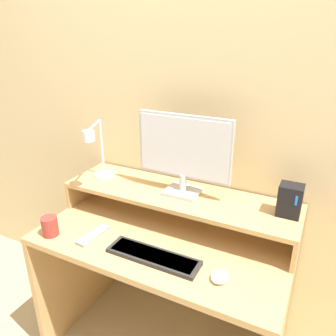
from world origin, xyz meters
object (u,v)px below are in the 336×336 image
monitor (184,152)px  mug (50,226)px  mouse (220,277)px  desk_lamp (97,153)px  remote_control (93,235)px  router_dock (290,200)px  keyboard (153,256)px

monitor → mug: bearing=-141.3°
mouse → desk_lamp: bearing=161.6°
monitor → remote_control: (-0.31, -0.32, -0.36)m
mouse → monitor: bearing=132.8°
desk_lamp → router_dock: size_ratio=2.25×
router_dock → mouse: 0.45m
monitor → mouse: 0.58m
keyboard → mug: bearing=-172.9°
monitor → router_dock: monitor is taller
keyboard → mug: mug is taller
router_dock → keyboard: bearing=-143.4°
desk_lamp → remote_control: (0.13, -0.24, -0.31)m
desk_lamp → mouse: (0.75, -0.25, -0.30)m
router_dock → mug: router_dock is taller
keyboard → mouse: mouse is taller
monitor → keyboard: bearing=-87.0°
mouse → remote_control: size_ratio=0.45×
mug → monitor: bearing=38.7°
monitor → desk_lamp: monitor is taller
desk_lamp → mug: size_ratio=3.44×
remote_control → keyboard: bearing=-2.3°
mug → mouse: bearing=4.7°
keyboard → mouse: (0.29, 0.00, 0.00)m
mouse → keyboard: bearing=-179.7°
desk_lamp → router_dock: desk_lamp is taller
keyboard → remote_control: bearing=177.7°
desk_lamp → keyboard: size_ratio=0.78×
desk_lamp → mug: 0.42m
router_dock → monitor: bearing=-178.1°
remote_control → desk_lamp: bearing=118.9°
monitor → remote_control: bearing=-133.9°
router_dock → remote_control: 0.90m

